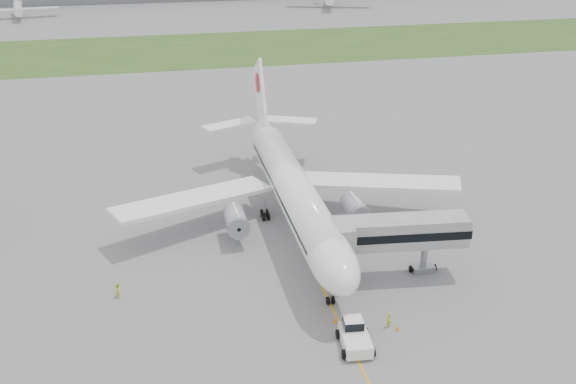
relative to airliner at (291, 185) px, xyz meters
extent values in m
plane|color=slate|center=(0.00, -4.87, -5.66)|extent=(600.00, 600.00, 0.00)
cube|color=#2F4F1D|center=(0.00, 115.13, -5.65)|extent=(600.00, 50.00, 0.02)
cylinder|color=white|center=(0.00, -0.87, -0.06)|extent=(5.00, 38.00, 5.00)
ellipsoid|color=white|center=(0.00, -20.37, -0.06)|extent=(5.00, 11.00, 5.00)
cube|color=black|center=(0.00, -21.37, 0.84)|extent=(3.20, 1.54, 1.14)
cone|color=white|center=(0.00, 21.13, 0.74)|extent=(5.00, 10.53, 6.16)
cube|color=white|center=(-13.00, 1.13, -1.26)|extent=(22.13, 13.52, 1.70)
cube|color=white|center=(13.00, 1.13, -1.26)|extent=(22.13, 13.52, 1.70)
cylinder|color=#A3A4A9|center=(-8.00, -3.37, -2.66)|extent=(2.70, 5.20, 2.70)
cylinder|color=#A3A4A9|center=(8.00, -3.37, -2.66)|extent=(2.70, 5.20, 2.70)
cube|color=white|center=(0.00, 22.63, 5.84)|extent=(0.45, 10.90, 12.76)
cylinder|color=#A90916|center=(0.00, 23.63, 7.84)|extent=(0.60, 3.20, 3.20)
cube|color=white|center=(-5.00, 23.63, 1.14)|extent=(9.54, 6.34, 0.35)
cube|color=white|center=(5.00, 23.63, 1.14)|extent=(9.54, 6.34, 0.35)
cylinder|color=gray|center=(0.00, -19.87, -4.11)|extent=(0.24, 0.24, 3.10)
cylinder|color=black|center=(-3.20, 2.13, -5.11)|extent=(1.40, 1.10, 1.10)
cylinder|color=black|center=(3.20, 2.13, -5.11)|extent=(1.40, 1.10, 1.10)
cube|color=white|center=(0.37, -27.57, -4.82)|extent=(3.10, 4.99, 1.27)
cube|color=white|center=(0.50, -26.31, -3.76)|extent=(2.06, 1.87, 1.06)
cube|color=black|center=(0.50, -26.31, -3.71)|extent=(2.12, 1.93, 0.90)
cylinder|color=black|center=(-0.88, -25.85, -5.19)|extent=(0.46, 0.98, 0.95)
cylinder|color=black|center=(1.95, -26.13, -5.19)|extent=(0.46, 0.98, 0.95)
cylinder|color=black|center=(-1.20, -29.00, -5.19)|extent=(0.46, 0.98, 0.95)
cylinder|color=black|center=(1.63, -29.28, -5.19)|extent=(0.46, 0.98, 0.95)
cube|color=#AFAFB2|center=(9.23, -15.87, 0.16)|extent=(15.95, 5.00, 3.36)
cube|color=black|center=(9.23, -15.87, 0.16)|extent=(16.18, 5.13, 1.01)
cube|color=#AFAFB2|center=(1.87, -16.22, 0.16)|extent=(2.91, 3.81, 3.81)
cylinder|color=gray|center=(12.63, -15.67, -3.53)|extent=(0.78, 0.78, 4.26)
cube|color=gray|center=(12.63, -15.67, -5.27)|extent=(2.84, 1.84, 0.78)
cylinder|color=black|center=(11.18, -15.52, -5.27)|extent=(0.42, 0.82, 0.78)
cylinder|color=black|center=(14.08, -15.83, -5.27)|extent=(0.42, 0.82, 0.78)
cone|color=orange|center=(-0.50, -23.26, -5.35)|extent=(0.45, 0.45, 0.61)
cone|color=orange|center=(5.44, -25.95, -5.37)|extent=(0.42, 0.42, 0.58)
imported|color=#C3D022|center=(4.77, -25.11, -4.79)|extent=(0.76, 0.70, 1.75)
imported|color=#E5FF2A|center=(-22.68, -13.45, -4.77)|extent=(0.85, 1.00, 1.78)
camera|label=1|loc=(-17.14, -76.44, 34.78)|focal=40.00mm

